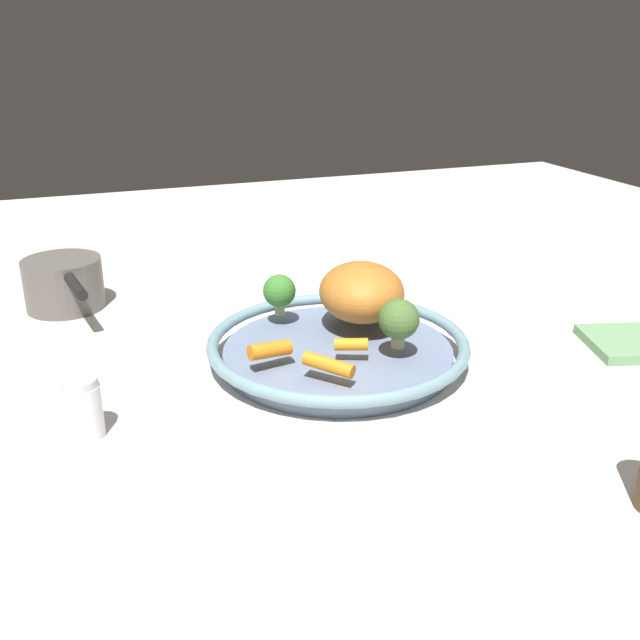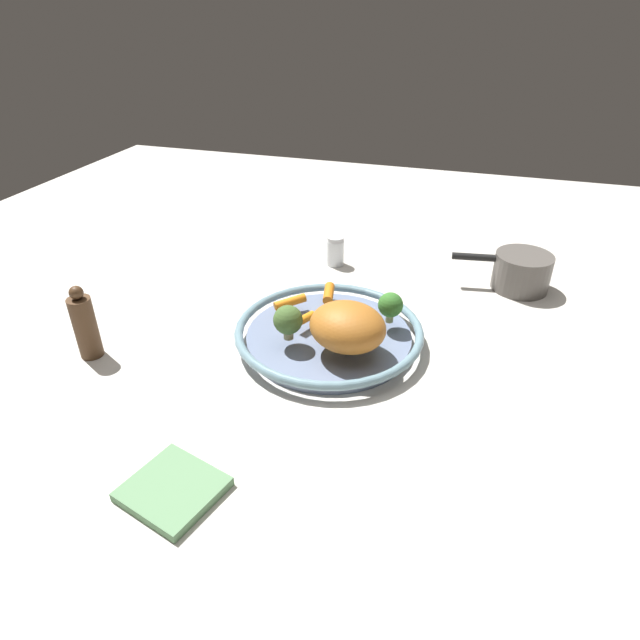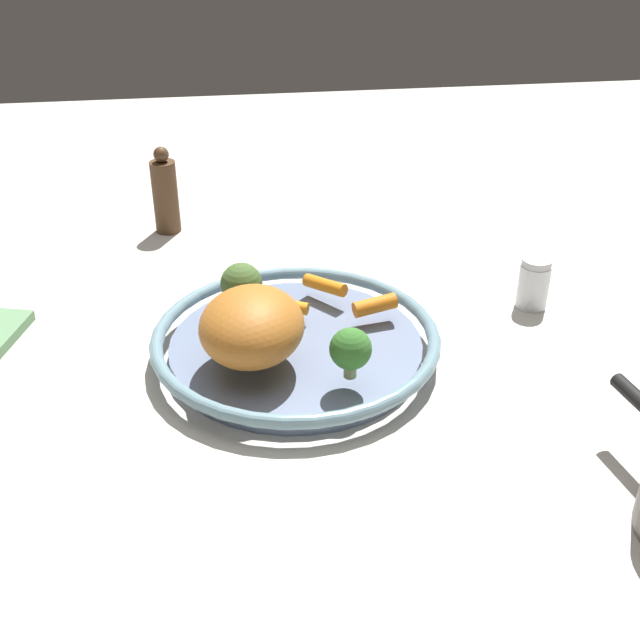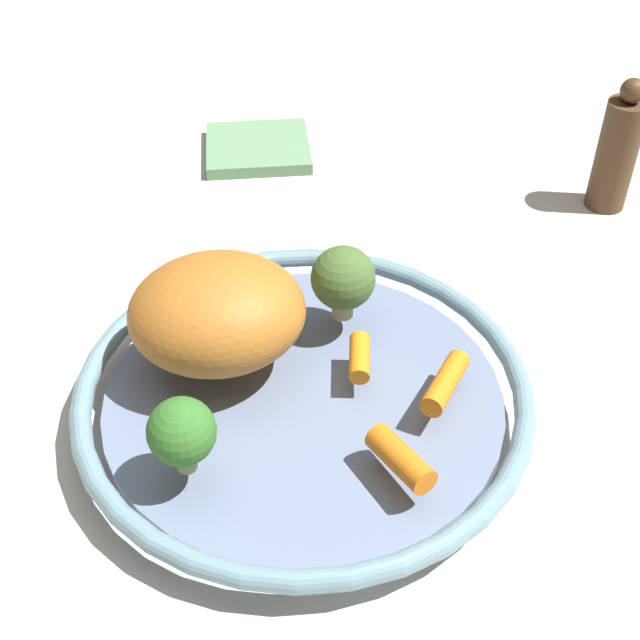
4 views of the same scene
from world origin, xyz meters
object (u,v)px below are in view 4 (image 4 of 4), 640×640
at_px(serving_bowl, 304,397).
at_px(dish_towel, 258,148).
at_px(baby_carrot_center, 400,459).
at_px(broccoli_floret_edge, 343,279).
at_px(baby_carrot_right, 445,383).
at_px(pepper_mill, 617,152).
at_px(broccoli_floret_mid, 182,432).
at_px(roast_chicken_piece, 217,312).
at_px(baby_carrot_back, 358,355).

bearing_deg(serving_bowl, dish_towel, -13.58).
relative_size(baby_carrot_center, broccoli_floret_edge, 0.85).
distance_m(serving_bowl, dish_towel, 0.42).
xyz_separation_m(baby_carrot_right, pepper_mill, (0.22, -0.31, 0.02)).
distance_m(broccoli_floret_edge, broccoli_floret_mid, 0.20).
bearing_deg(baby_carrot_right, roast_chicken_piece, 54.01).
distance_m(broccoli_floret_edge, dish_towel, 0.35).
distance_m(serving_bowl, broccoli_floret_edge, 0.10).
bearing_deg(baby_carrot_back, baby_carrot_center, 171.70).
bearing_deg(roast_chicken_piece, pepper_mill, -76.33).
bearing_deg(pepper_mill, broccoli_floret_edge, 106.75).
bearing_deg(serving_bowl, roast_chicken_piece, 41.74).
xyz_separation_m(broccoli_floret_mid, pepper_mill, (0.22, -0.51, -0.01)).
xyz_separation_m(baby_carrot_back, pepper_mill, (0.16, -0.36, 0.02)).
relative_size(baby_carrot_right, broccoli_floret_edge, 0.99).
bearing_deg(pepper_mill, serving_bowl, 112.19).
bearing_deg(dish_towel, serving_bowl, 166.42).
bearing_deg(broccoli_floret_edge, broccoli_floret_mid, 124.05).
distance_m(roast_chicken_piece, baby_carrot_center, 0.18).
height_order(roast_chicken_piece, pepper_mill, pepper_mill).
relative_size(broccoli_floret_edge, dish_towel, 0.55).
distance_m(broccoli_floret_mid, pepper_mill, 0.56).
distance_m(baby_carrot_back, baby_carrot_right, 0.07).
height_order(roast_chicken_piece, baby_carrot_back, roast_chicken_piece).
bearing_deg(broccoli_floret_mid, broccoli_floret_edge, -55.95).
xyz_separation_m(roast_chicken_piece, broccoli_floret_mid, (-0.10, 0.06, -0.01)).
xyz_separation_m(broccoli_floret_edge, pepper_mill, (0.10, -0.35, -0.01)).
height_order(baby_carrot_back, broccoli_floret_edge, broccoli_floret_edge).
relative_size(baby_carrot_right, dish_towel, 0.55).
bearing_deg(serving_bowl, baby_carrot_center, -163.36).
height_order(baby_carrot_center, pepper_mill, pepper_mill).
height_order(roast_chicken_piece, broccoli_floret_mid, roast_chicken_piece).
distance_m(serving_bowl, pepper_mill, 0.44).
xyz_separation_m(roast_chicken_piece, dish_towel, (0.35, -0.15, -0.07)).
relative_size(broccoli_floret_mid, dish_towel, 0.51).
bearing_deg(baby_carrot_center, baby_carrot_back, -8.30).
relative_size(baby_carrot_back, baby_carrot_center, 0.77).
relative_size(serving_bowl, dish_towel, 3.00).
relative_size(baby_carrot_center, pepper_mill, 0.39).
bearing_deg(dish_towel, baby_carrot_center, 172.55).
xyz_separation_m(baby_carrot_center, broccoli_floret_mid, (0.06, 0.14, 0.03)).
distance_m(baby_carrot_right, pepper_mill, 0.38).
relative_size(baby_carrot_center, dish_towel, 0.47).
relative_size(baby_carrot_back, broccoli_floret_mid, 0.72).
relative_size(baby_carrot_back, pepper_mill, 0.30).
distance_m(broccoli_floret_mid, dish_towel, 0.50).
relative_size(roast_chicken_piece, baby_carrot_right, 2.11).
xyz_separation_m(serving_bowl, roast_chicken_piece, (0.06, 0.05, 0.06)).
bearing_deg(baby_carrot_right, broccoli_floret_edge, 18.47).
height_order(broccoli_floret_edge, pepper_mill, pepper_mill).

